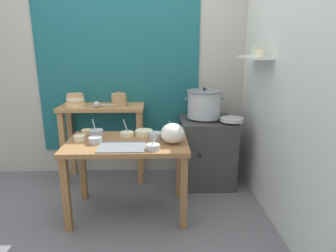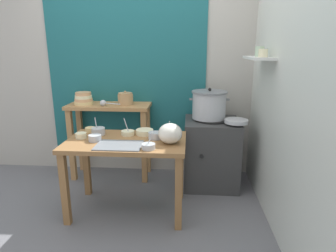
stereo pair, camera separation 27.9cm
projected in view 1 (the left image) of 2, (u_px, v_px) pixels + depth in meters
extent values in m
plane|color=slate|center=(126.00, 215.00, 2.79)|extent=(9.00, 9.00, 0.00)
cube|color=#B2ADA3|center=(140.00, 68.00, 3.51)|extent=(4.40, 0.10, 2.60)
cube|color=#1E6066|center=(118.00, 64.00, 3.43)|extent=(1.90, 0.02, 2.10)
cube|color=silver|center=(276.00, 75.00, 2.68)|extent=(0.10, 3.20, 2.60)
cube|color=silver|center=(254.00, 58.00, 2.83)|extent=(0.20, 0.56, 0.02)
cylinder|color=beige|center=(260.00, 53.00, 2.66)|extent=(0.08, 0.08, 0.07)
cylinder|color=#B7D1AD|center=(255.00, 51.00, 2.79)|extent=(0.08, 0.08, 0.09)
cube|color=olive|center=(127.00, 143.00, 2.67)|extent=(1.10, 0.66, 0.04)
cube|color=olive|center=(66.00, 195.00, 2.48)|extent=(0.06, 0.06, 0.68)
cube|color=olive|center=(184.00, 193.00, 2.51)|extent=(0.06, 0.06, 0.68)
cube|color=olive|center=(83.00, 168.00, 3.02)|extent=(0.06, 0.06, 0.68)
cube|color=olive|center=(179.00, 167.00, 3.05)|extent=(0.06, 0.06, 0.68)
cube|color=#B27F4C|center=(102.00, 107.00, 3.35)|extent=(0.96, 0.40, 0.04)
cube|color=#B27F4C|center=(64.00, 149.00, 3.31)|extent=(0.06, 0.06, 0.86)
cube|color=#B27F4C|center=(140.00, 148.00, 3.33)|extent=(0.06, 0.06, 0.86)
cube|color=#B27F4C|center=(71.00, 141.00, 3.60)|extent=(0.06, 0.06, 0.86)
cube|color=#B27F4C|center=(141.00, 140.00, 3.62)|extent=(0.06, 0.06, 0.86)
cube|color=#383838|center=(206.00, 151.00, 3.39)|extent=(0.60, 0.60, 0.76)
cylinder|color=black|center=(207.00, 119.00, 3.29)|extent=(0.36, 0.36, 0.02)
cylinder|color=black|center=(200.00, 155.00, 3.07)|extent=(0.04, 0.02, 0.04)
cylinder|color=#B7BABF|center=(204.00, 105.00, 3.26)|extent=(0.37, 0.37, 0.28)
cylinder|color=slate|center=(204.00, 91.00, 3.22)|extent=(0.39, 0.39, 0.02)
sphere|color=black|center=(204.00, 89.00, 3.22)|extent=(0.04, 0.04, 0.04)
cube|color=slate|center=(186.00, 99.00, 3.24)|extent=(0.04, 0.02, 0.02)
cube|color=slate|center=(222.00, 99.00, 3.25)|extent=(0.04, 0.02, 0.02)
cylinder|color=tan|center=(119.00, 100.00, 3.33)|extent=(0.18, 0.18, 0.12)
cylinder|color=tan|center=(119.00, 94.00, 3.31)|extent=(0.16, 0.16, 0.02)
sphere|color=tan|center=(119.00, 92.00, 3.31)|extent=(0.02, 0.02, 0.02)
cylinder|color=#E5C684|center=(76.00, 105.00, 3.30)|extent=(0.22, 0.22, 0.04)
cylinder|color=tan|center=(75.00, 101.00, 3.29)|extent=(0.20, 0.20, 0.03)
cylinder|color=beige|center=(75.00, 98.00, 3.28)|extent=(0.19, 0.19, 0.04)
cylinder|color=tan|center=(75.00, 95.00, 3.27)|extent=(0.18, 0.18, 0.04)
sphere|color=#B7BABF|center=(97.00, 104.00, 3.23)|extent=(0.07, 0.07, 0.07)
cylinder|color=#B7BABF|center=(107.00, 105.00, 3.20)|extent=(0.18, 0.06, 0.01)
cube|color=slate|center=(122.00, 147.00, 2.49)|extent=(0.40, 0.28, 0.01)
ellipsoid|color=silver|center=(173.00, 133.00, 2.59)|extent=(0.21, 0.22, 0.18)
cylinder|color=#B7BABF|center=(232.00, 120.00, 3.13)|extent=(0.25, 0.25, 0.04)
cylinder|color=beige|center=(127.00, 134.00, 2.80)|extent=(0.13, 0.13, 0.04)
cylinder|color=#337238|center=(127.00, 133.00, 2.80)|extent=(0.11, 0.11, 0.01)
cylinder|color=#B7BABF|center=(126.00, 128.00, 2.77)|extent=(0.06, 0.02, 0.17)
cylinder|color=#B7BABF|center=(156.00, 136.00, 2.71)|extent=(0.13, 0.13, 0.06)
cylinder|color=beige|center=(156.00, 133.00, 2.71)|extent=(0.11, 0.11, 0.01)
cylinder|color=#E5C684|center=(87.00, 132.00, 2.88)|extent=(0.10, 0.10, 0.04)
cylinder|color=maroon|center=(87.00, 130.00, 2.87)|extent=(0.09, 0.09, 0.01)
cylinder|color=#B7BABF|center=(167.00, 132.00, 2.84)|extent=(0.10, 0.10, 0.06)
cylinder|color=#337238|center=(167.00, 130.00, 2.83)|extent=(0.09, 0.09, 0.01)
cylinder|color=#B7BABF|center=(168.00, 127.00, 2.83)|extent=(0.04, 0.09, 0.15)
cylinder|color=beige|center=(80.00, 138.00, 2.66)|extent=(0.10, 0.10, 0.05)
cylinder|color=beige|center=(79.00, 136.00, 2.66)|extent=(0.09, 0.09, 0.01)
cylinder|color=#B7BABF|center=(95.00, 140.00, 2.59)|extent=(0.12, 0.12, 0.06)
cylinder|color=beige|center=(95.00, 138.00, 2.59)|extent=(0.10, 0.10, 0.01)
cylinder|color=beige|center=(144.00, 133.00, 2.84)|extent=(0.17, 0.17, 0.05)
cylinder|color=brown|center=(144.00, 131.00, 2.83)|extent=(0.15, 0.15, 0.01)
cylinder|color=#B7BABF|center=(97.00, 133.00, 2.78)|extent=(0.13, 0.13, 0.07)
cylinder|color=maroon|center=(96.00, 130.00, 2.77)|extent=(0.11, 0.11, 0.01)
cylinder|color=#B7BABF|center=(95.00, 128.00, 2.76)|extent=(0.05, 0.06, 0.17)
cylinder|color=#B7BABF|center=(153.00, 147.00, 2.44)|extent=(0.12, 0.12, 0.05)
cylinder|color=#BFB28C|center=(153.00, 145.00, 2.43)|extent=(0.10, 0.10, 0.01)
cylinder|color=#B7BABF|center=(154.00, 140.00, 2.43)|extent=(0.07, 0.06, 0.15)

